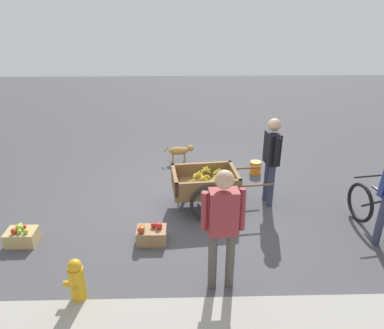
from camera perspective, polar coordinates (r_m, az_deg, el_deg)
name	(u,v)px	position (r m, az deg, el deg)	size (l,w,h in m)	color
ground_plane	(184,199)	(6.74, -1.27, -5.43)	(24.00, 24.00, 0.00)	#47474C
fruit_cart	(206,185)	(6.29, 2.22, -3.18)	(1.72, 1.00, 0.73)	brown
vendor_person	(272,154)	(6.36, 12.38, 1.55)	(0.24, 0.57, 1.58)	#333851
bicycle	(380,218)	(6.23, 27.37, -7.41)	(0.46, 1.65, 0.85)	black
dog	(180,151)	(8.16, -1.81, 2.16)	(0.67, 0.20, 0.40)	#AD7A38
fire_hydrant	(77,283)	(4.66, -17.52, -17.34)	(0.25, 0.25, 0.67)	gold
plastic_bucket	(256,168)	(7.77, 9.92, -0.47)	(0.23, 0.23, 0.27)	orange
apple_crate	(22,236)	(6.11, -25.11, -10.10)	(0.44, 0.32, 0.32)	tan
mixed_fruit_crate	(152,234)	(5.61, -6.36, -10.80)	(0.44, 0.32, 0.32)	#99754C
bystander_person	(223,221)	(4.33, 4.90, -8.81)	(0.52, 0.22, 1.64)	#4C4742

